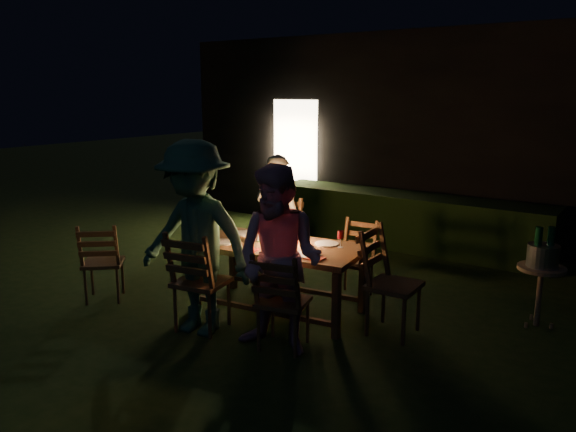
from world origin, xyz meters
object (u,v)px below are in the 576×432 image
Objects in this scene: bottle_table at (258,229)px; bottle_bucket_b at (550,251)px; chair_near_left at (201,298)px; side_table at (541,274)px; dining_table at (279,251)px; chair_far_left at (276,257)px; chair_far_right at (353,273)px; lantern at (285,229)px; person_house_side at (278,219)px; person_opp_right at (280,261)px; person_opp_left at (196,239)px; chair_spare at (104,276)px; chair_near_right at (283,318)px; ice_bucket at (543,256)px; bottle_bucket_a at (537,251)px; chair_end at (391,301)px.

bottle_bucket_b is at bearing 24.86° from bottle_table.
chair_near_left is 1.71× the size of side_table.
chair_far_left reaches higher than dining_table.
chair_near_left reaches higher than side_table.
lantern is (-0.40, -0.78, 0.62)m from chair_far_right.
lantern is (0.59, -0.65, 0.57)m from chair_far_left.
person_opp_right reaches higher than person_house_side.
side_table is (2.60, 1.19, -0.33)m from bottle_table.
bottle_table is at bearing -180.00° from dining_table.
chair_near_left is 0.67× the size of person_house_side.
person_opp_left is 1.00m from lantern.
chair_spare is at bearing -151.97° from bottle_table.
person_opp_right reaches higher than chair_near_right.
person_house_side is at bearing 118.76° from person_opp_right.
bottle_bucket_b is at bearing -172.26° from chair_far_right.
ice_bucket is 0.94× the size of bottle_bucket_a.
chair_spare is 2.41m from person_opp_right.
bottle_bucket_b is (0.10, 0.08, 0.00)m from bottle_bucket_a.
bottle_bucket_b is at bearing 39.08° from person_opp_right.
chair_near_left is at bearing 88.32° from person_opp_left.
ice_bucket is at bearing -179.58° from person_house_side.
lantern is at bearing -154.54° from side_table.
bottle_table is 0.88× the size of bottle_bucket_a.
bottle_bucket_a is 1.00× the size of bottle_bucket_b.
person_opp_right is (0.00, -0.05, 0.56)m from chair_near_right.
dining_table is 1.75× the size of chair_end.
bottle_table reaches higher than side_table.
chair_end is at bearing -22.97° from chair_spare.
chair_far_right is 1.94m from bottle_bucket_a.
bottle_bucket_b is at bearing 38.66° from side_table.
person_house_side reaches higher than chair_far_right.
person_house_side reaches higher than dining_table.
bottle_bucket_a is at bearing 25.12° from lantern.
chair_spare is (-1.25, -1.56, -0.04)m from chair_far_left.
person_opp_right is (2.35, 0.10, 0.56)m from chair_spare.
person_opp_left is at bearing -58.13° from chair_end.
person_house_side reaches higher than side_table.
chair_end is at bearing 7.52° from bottle_table.
chair_near_right reaches higher than bottle_bucket_b.
bottle_bucket_a is (1.75, 1.87, -0.07)m from person_opp_right.
bottle_table is 0.88× the size of bottle_bucket_b.
person_house_side is at bearing 130.43° from lantern.
chair_near_right is 1.56× the size of side_table.
chair_far_right is at bearing 177.06° from person_house_side.
bottle_bucket_b is at bearing 38.66° from ice_bucket.
chair_spare is at bearing -154.30° from bottle_bucket_a.
chair_far_left is 2.94m from side_table.
bottle_bucket_b is (4.20, 2.05, 0.49)m from chair_spare.
chair_end is at bearing -138.88° from bottle_bucket_b.
chair_spare is (-1.79, -0.86, -0.38)m from dining_table.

